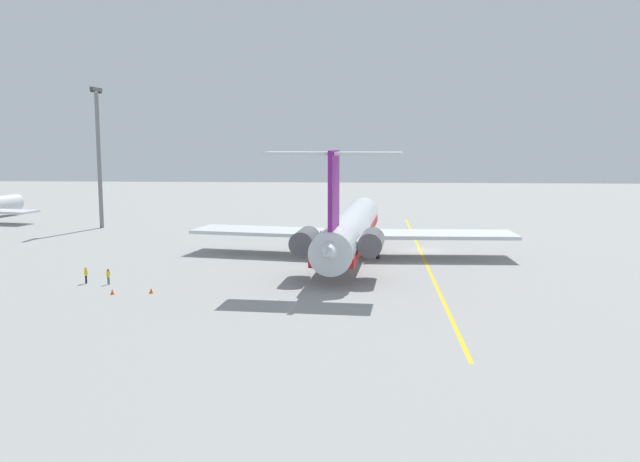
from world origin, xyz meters
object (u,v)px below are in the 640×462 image
object	(u,v)px
safety_cone_wingtip	(112,292)
main_jetliner	(350,229)
safety_cone_tail	(462,231)
safety_cone_nose	(151,291)
ground_crew_near_nose	(108,275)
light_mast	(99,152)
ground_crew_near_tail	(86,273)

from	to	relation	value
safety_cone_wingtip	main_jetliner	bearing A→B (deg)	-45.58
safety_cone_wingtip	safety_cone_tail	distance (m)	62.07
safety_cone_nose	safety_cone_wingtip	bearing A→B (deg)	101.79
safety_cone_wingtip	ground_crew_near_nose	bearing A→B (deg)	25.25
light_mast	safety_cone_nose	bearing A→B (deg)	-153.53
safety_cone_wingtip	light_mast	world-z (taller)	light_mast
main_jetliner	safety_cone_nose	xyz separation A→B (m)	(-21.43, 19.03, -3.52)
ground_crew_near_tail	safety_cone_nose	bearing A→B (deg)	85.08
main_jetliner	ground_crew_near_tail	bearing A→B (deg)	126.86
ground_crew_near_nose	safety_cone_wingtip	size ratio (longest dim) A/B	2.99
safety_cone_nose	safety_cone_wingtip	size ratio (longest dim) A/B	1.00
main_jetliner	safety_cone_tail	bearing A→B (deg)	-30.92
safety_cone_wingtip	light_mast	xyz separation A→B (m)	(49.64, 20.74, 12.82)
ground_crew_near_nose	ground_crew_near_tail	xyz separation A→B (m)	(0.34, 2.53, 0.06)
main_jetliner	safety_cone_nose	world-z (taller)	main_jetliner
ground_crew_near_nose	safety_cone_tail	xyz separation A→B (m)	(42.65, -42.48, -0.77)
main_jetliner	safety_cone_wingtip	distance (m)	31.89
ground_crew_near_nose	safety_cone_nose	size ratio (longest dim) A/B	2.99
ground_crew_near_tail	light_mast	size ratio (longest dim) A/B	0.07
ground_crew_near_tail	light_mast	bearing A→B (deg)	-138.84
safety_cone_tail	safety_cone_wingtip	bearing A→B (deg)	139.45
main_jetliner	safety_cone_wingtip	world-z (taller)	main_jetliner
ground_crew_near_tail	safety_cone_tail	bearing A→B (deg)	154.64
safety_cone_nose	light_mast	world-z (taller)	light_mast
main_jetliner	light_mast	world-z (taller)	light_mast
main_jetliner	safety_cone_wingtip	size ratio (longest dim) A/B	86.94
safety_cone_nose	main_jetliner	bearing A→B (deg)	-41.60
safety_cone_tail	main_jetliner	bearing A→B (deg)	144.65
safety_cone_wingtip	light_mast	bearing A→B (deg)	22.68
ground_crew_near_nose	light_mast	world-z (taller)	light_mast
main_jetliner	ground_crew_near_nose	distance (m)	30.55
ground_crew_near_tail	main_jetliner	bearing A→B (deg)	143.84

